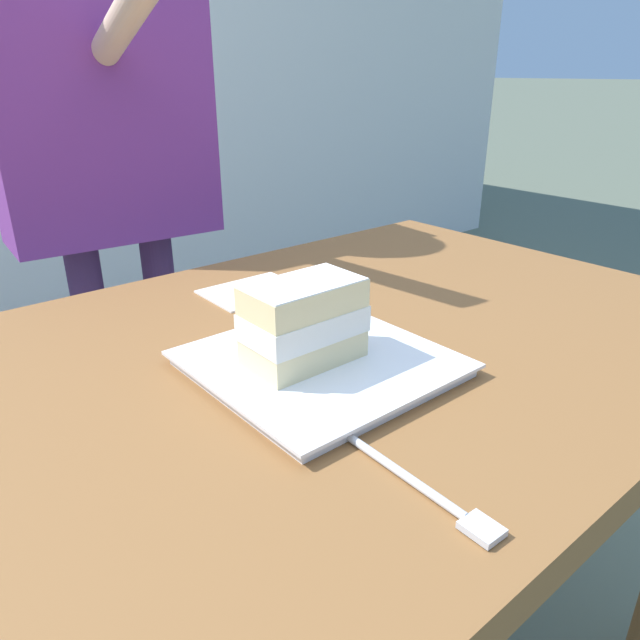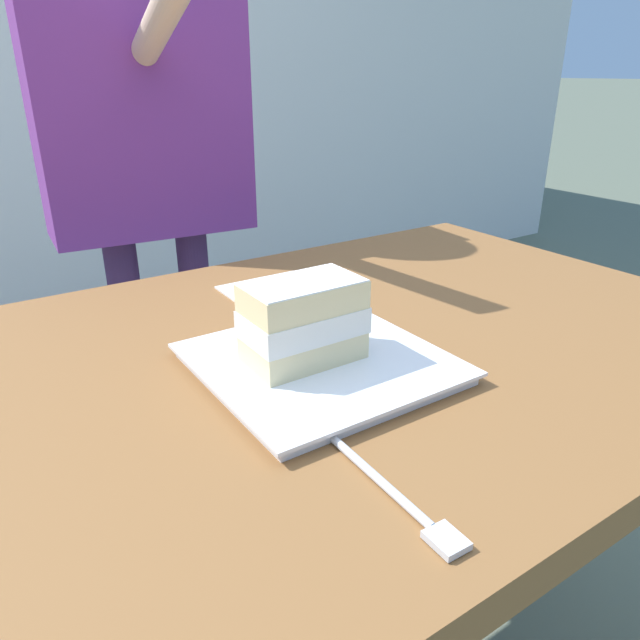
% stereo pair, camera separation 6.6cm
% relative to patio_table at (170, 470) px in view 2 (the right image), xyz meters
% --- Properties ---
extents(patio_table, '(1.62, 0.76, 0.75)m').
position_rel_patio_table_xyz_m(patio_table, '(0.00, 0.00, 0.00)').
color(patio_table, brown).
rests_on(patio_table, ground).
extents(dessert_plate, '(0.27, 0.27, 0.02)m').
position_rel_patio_table_xyz_m(dessert_plate, '(-0.17, 0.05, 0.11)').
color(dessert_plate, white).
rests_on(dessert_plate, patio_table).
extents(cake_slice, '(0.13, 0.08, 0.09)m').
position_rel_patio_table_xyz_m(cake_slice, '(-0.15, 0.05, 0.16)').
color(cake_slice, beige).
rests_on(cake_slice, dessert_plate).
extents(dessert_fork, '(0.02, 0.17, 0.01)m').
position_rel_patio_table_xyz_m(dessert_fork, '(-0.10, 0.27, 0.11)').
color(dessert_fork, silver).
rests_on(dessert_fork, patio_table).
extents(paper_napkin, '(0.15, 0.11, 0.00)m').
position_rel_patio_table_xyz_m(paper_napkin, '(-0.26, -0.22, 0.10)').
color(paper_napkin, silver).
rests_on(paper_napkin, patio_table).
extents(diner_person, '(0.42, 0.53, 1.48)m').
position_rel_patio_table_xyz_m(diner_person, '(-0.23, -0.66, 0.35)').
color(diner_person, '#452855').
rests_on(diner_person, ground).
extents(patio_building, '(4.51, 2.76, 2.53)m').
position_rel_patio_table_xyz_m(patio_building, '(-1.13, -3.35, 0.62)').
color(patio_building, silver).
rests_on(patio_building, ground).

